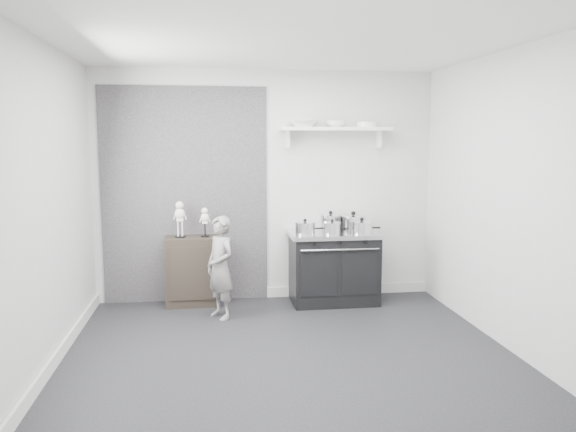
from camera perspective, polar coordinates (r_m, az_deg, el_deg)
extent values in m
plane|color=black|center=(5.20, -0.07, -13.61)|extent=(4.00, 4.00, 0.00)
cube|color=beige|center=(6.65, -2.20, 3.06)|extent=(4.00, 0.02, 2.70)
cube|color=beige|center=(3.12, 4.48, -2.33)|extent=(4.00, 0.02, 2.70)
cube|color=beige|center=(5.01, -23.38, 0.88)|extent=(0.02, 3.60, 2.70)
cube|color=beige|center=(5.51, 21.00, 1.58)|extent=(0.02, 3.60, 2.70)
cube|color=silver|center=(4.91, -0.07, 17.21)|extent=(4.00, 3.60, 0.02)
cube|color=black|center=(6.62, -10.40, 2.05)|extent=(1.90, 0.02, 2.50)
cube|color=silver|center=(7.03, 6.08, -7.42)|extent=(2.00, 0.03, 0.12)
cube|color=silver|center=(5.30, -22.40, -13.10)|extent=(0.03, 3.60, 0.12)
cube|color=white|center=(6.63, 4.86, 8.82)|extent=(1.30, 0.26, 0.04)
cube|color=white|center=(6.60, 0.01, 7.81)|extent=(0.03, 0.12, 0.20)
cube|color=white|center=(6.84, 9.26, 7.71)|extent=(0.03, 0.12, 0.20)
cube|color=black|center=(6.61, 4.66, -5.40)|extent=(0.98, 0.59, 0.79)
cube|color=silver|center=(6.52, 4.70, -1.83)|extent=(1.04, 0.63, 0.05)
cube|color=black|center=(6.27, 3.13, -5.91)|extent=(0.41, 0.02, 0.51)
cube|color=black|center=(6.38, 7.31, -5.74)|extent=(0.41, 0.02, 0.51)
cylinder|color=silver|center=(6.23, 5.33, -3.43)|extent=(0.88, 0.02, 0.02)
cylinder|color=black|center=(6.17, 2.65, -2.78)|extent=(0.04, 0.03, 0.04)
cylinder|color=black|center=(6.23, 5.31, -2.70)|extent=(0.04, 0.03, 0.04)
cylinder|color=black|center=(6.31, 7.92, -2.62)|extent=(0.04, 0.03, 0.04)
cube|color=black|center=(6.58, -9.66, -5.51)|extent=(0.61, 0.36, 0.79)
imported|color=slate|center=(6.01, -6.88, -5.22)|extent=(0.44, 0.48, 1.10)
cylinder|color=silver|center=(6.35, 1.74, -1.29)|extent=(0.23, 0.23, 0.12)
cylinder|color=silver|center=(6.34, 1.74, -0.69)|extent=(0.23, 0.23, 0.01)
sphere|color=black|center=(6.34, 1.74, -0.44)|extent=(0.04, 0.04, 0.04)
cylinder|color=black|center=(6.38, 3.09, -1.26)|extent=(0.10, 0.02, 0.02)
cylinder|color=silver|center=(6.62, 4.34, -0.72)|extent=(0.25, 0.25, 0.17)
cylinder|color=silver|center=(6.61, 4.35, 0.08)|extent=(0.26, 0.26, 0.02)
sphere|color=black|center=(6.60, 4.35, 0.34)|extent=(0.05, 0.05, 0.05)
cylinder|color=black|center=(6.66, 5.74, -0.69)|extent=(0.10, 0.02, 0.02)
cylinder|color=silver|center=(6.67, 6.63, -0.75)|extent=(0.30, 0.30, 0.16)
cylinder|color=silver|center=(6.66, 6.65, -0.02)|extent=(0.31, 0.31, 0.01)
sphere|color=black|center=(6.65, 6.65, 0.27)|extent=(0.05, 0.05, 0.05)
cylinder|color=black|center=(6.72, 8.19, -0.72)|extent=(0.10, 0.02, 0.02)
cylinder|color=silver|center=(6.42, 7.48, -1.22)|extent=(0.25, 0.25, 0.13)
cylinder|color=silver|center=(6.41, 7.49, -0.59)|extent=(0.26, 0.26, 0.01)
sphere|color=black|center=(6.41, 7.50, -0.32)|extent=(0.05, 0.05, 0.05)
cylinder|color=black|center=(6.47, 8.91, -1.19)|extent=(0.10, 0.02, 0.02)
cylinder|color=silver|center=(6.32, 4.50, -1.34)|extent=(0.20, 0.20, 0.12)
cylinder|color=silver|center=(6.31, 4.50, -0.71)|extent=(0.21, 0.21, 0.01)
sphere|color=black|center=(6.31, 4.51, -0.48)|extent=(0.04, 0.04, 0.04)
cylinder|color=black|center=(6.35, 5.73, -1.31)|extent=(0.10, 0.02, 0.02)
imported|color=white|center=(6.56, 1.58, 9.39)|extent=(0.33, 0.33, 0.08)
imported|color=white|center=(6.63, 4.90, 9.30)|extent=(0.23, 0.23, 0.07)
cylinder|color=white|center=(6.72, 8.03, 9.18)|extent=(0.24, 0.24, 0.06)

